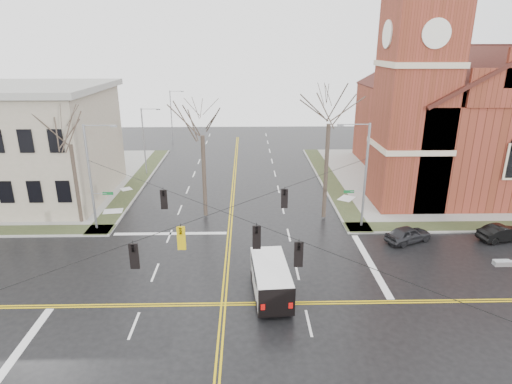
{
  "coord_description": "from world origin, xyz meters",
  "views": [
    {
      "loc": [
        1.49,
        -22.68,
        15.18
      ],
      "look_at": [
        2.15,
        6.0,
        5.24
      ],
      "focal_mm": 30.0,
      "sensor_mm": 36.0,
      "label": 1
    }
  ],
  "objects_px": {
    "parked_car_a": "(408,234)",
    "tree_ne": "(329,117)",
    "streetlight_north_a": "(145,139)",
    "parked_car_b": "(502,233)",
    "signal_pole_ne": "(364,173)",
    "church": "(455,108)",
    "streetlight_north_b": "(172,113)",
    "tree_nw_near": "(202,130)",
    "signal_pole_nw": "(92,175)",
    "tree_nw_far": "(70,139)",
    "cargo_van": "(270,276)"
  },
  "relations": [
    {
      "from": "parked_car_a",
      "to": "tree_ne",
      "type": "relative_size",
      "value": 0.31
    },
    {
      "from": "streetlight_north_a",
      "to": "parked_car_b",
      "type": "xyz_separation_m",
      "value": [
        32.91,
        -19.43,
        -3.81
      ]
    },
    {
      "from": "signal_pole_ne",
      "to": "church",
      "type": "bearing_deg",
      "value": 44.66
    },
    {
      "from": "streetlight_north_b",
      "to": "tree_nw_near",
      "type": "height_order",
      "value": "tree_nw_near"
    },
    {
      "from": "church",
      "to": "signal_pole_nw",
      "type": "height_order",
      "value": "church"
    },
    {
      "from": "streetlight_north_b",
      "to": "tree_ne",
      "type": "relative_size",
      "value": 0.62
    },
    {
      "from": "church",
      "to": "tree_nw_far",
      "type": "xyz_separation_m",
      "value": [
        -38.1,
        -11.73,
        -0.78
      ]
    },
    {
      "from": "church",
      "to": "signal_pole_ne",
      "type": "relative_size",
      "value": 3.06
    },
    {
      "from": "cargo_van",
      "to": "parked_car_a",
      "type": "bearing_deg",
      "value": 28.23
    },
    {
      "from": "streetlight_north_b",
      "to": "tree_nw_near",
      "type": "distance_m",
      "value": 34.92
    },
    {
      "from": "cargo_van",
      "to": "parked_car_a",
      "type": "height_order",
      "value": "cargo_van"
    },
    {
      "from": "signal_pole_ne",
      "to": "parked_car_a",
      "type": "height_order",
      "value": "signal_pole_ne"
    },
    {
      "from": "church",
      "to": "parked_car_a",
      "type": "distance_m",
      "value": 20.77
    },
    {
      "from": "parked_car_a",
      "to": "tree_nw_far",
      "type": "distance_m",
      "value": 29.05
    },
    {
      "from": "tree_nw_far",
      "to": "signal_pole_nw",
      "type": "bearing_deg",
      "value": -37.65
    },
    {
      "from": "streetlight_north_b",
      "to": "parked_car_a",
      "type": "height_order",
      "value": "streetlight_north_b"
    },
    {
      "from": "streetlight_north_b",
      "to": "parked_car_a",
      "type": "relative_size",
      "value": 2.03
    },
    {
      "from": "parked_car_b",
      "to": "tree_nw_near",
      "type": "bearing_deg",
      "value": 64.2
    },
    {
      "from": "tree_nw_near",
      "to": "signal_pole_ne",
      "type": "bearing_deg",
      "value": -11.49
    },
    {
      "from": "signal_pole_ne",
      "to": "streetlight_north_a",
      "type": "distance_m",
      "value": 27.48
    },
    {
      "from": "signal_pole_ne",
      "to": "signal_pole_nw",
      "type": "relative_size",
      "value": 1.0
    },
    {
      "from": "church",
      "to": "streetlight_north_a",
      "type": "relative_size",
      "value": 3.44
    },
    {
      "from": "streetlight_north_b",
      "to": "streetlight_north_a",
      "type": "bearing_deg",
      "value": -90.0
    },
    {
      "from": "signal_pole_ne",
      "to": "parked_car_b",
      "type": "height_order",
      "value": "signal_pole_ne"
    },
    {
      "from": "signal_pole_nw",
      "to": "cargo_van",
      "type": "relative_size",
      "value": 1.58
    },
    {
      "from": "parked_car_a",
      "to": "tree_nw_far",
      "type": "relative_size",
      "value": 0.37
    },
    {
      "from": "church",
      "to": "tree_nw_far",
      "type": "relative_size",
      "value": 2.6
    },
    {
      "from": "cargo_van",
      "to": "tree_nw_near",
      "type": "relative_size",
      "value": 0.51
    },
    {
      "from": "signal_pole_ne",
      "to": "streetlight_north_a",
      "type": "relative_size",
      "value": 1.12
    },
    {
      "from": "church",
      "to": "parked_car_b",
      "type": "bearing_deg",
      "value": -98.81
    },
    {
      "from": "signal_pole_nw",
      "to": "tree_ne",
      "type": "bearing_deg",
      "value": 6.03
    },
    {
      "from": "church",
      "to": "cargo_van",
      "type": "distance_m",
      "value": 32.95
    },
    {
      "from": "signal_pole_nw",
      "to": "parked_car_a",
      "type": "height_order",
      "value": "signal_pole_nw"
    },
    {
      "from": "tree_ne",
      "to": "church",
      "type": "bearing_deg",
      "value": 34.59
    },
    {
      "from": "cargo_van",
      "to": "parked_car_b",
      "type": "xyz_separation_m",
      "value": [
        19.31,
        7.4,
        -0.59
      ]
    },
    {
      "from": "cargo_van",
      "to": "parked_car_a",
      "type": "distance_m",
      "value": 13.68
    },
    {
      "from": "tree_nw_near",
      "to": "church",
      "type": "bearing_deg",
      "value": 21.19
    },
    {
      "from": "streetlight_north_a",
      "to": "cargo_van",
      "type": "bearing_deg",
      "value": -63.12
    },
    {
      "from": "parked_car_b",
      "to": "streetlight_north_b",
      "type": "bearing_deg",
      "value": 27.11
    },
    {
      "from": "signal_pole_nw",
      "to": "church",
      "type": "bearing_deg",
      "value": 20.21
    },
    {
      "from": "tree_nw_far",
      "to": "church",
      "type": "bearing_deg",
      "value": 17.11
    },
    {
      "from": "parked_car_b",
      "to": "cargo_van",
      "type": "bearing_deg",
      "value": 98.23
    },
    {
      "from": "signal_pole_ne",
      "to": "cargo_van",
      "type": "distance_m",
      "value": 13.81
    },
    {
      "from": "tree_nw_far",
      "to": "tree_ne",
      "type": "distance_m",
      "value": 21.96
    },
    {
      "from": "church",
      "to": "signal_pole_ne",
      "type": "height_order",
      "value": "church"
    },
    {
      "from": "streetlight_north_a",
      "to": "streetlight_north_b",
      "type": "bearing_deg",
      "value": 90.0
    },
    {
      "from": "signal_pole_nw",
      "to": "tree_nw_near",
      "type": "distance_m",
      "value": 9.92
    },
    {
      "from": "signal_pole_nw",
      "to": "streetlight_north_a",
      "type": "height_order",
      "value": "signal_pole_nw"
    },
    {
      "from": "signal_pole_ne",
      "to": "parked_car_a",
      "type": "bearing_deg",
      "value": -43.51
    },
    {
      "from": "cargo_van",
      "to": "tree_nw_far",
      "type": "bearing_deg",
      "value": 139.74
    }
  ]
}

